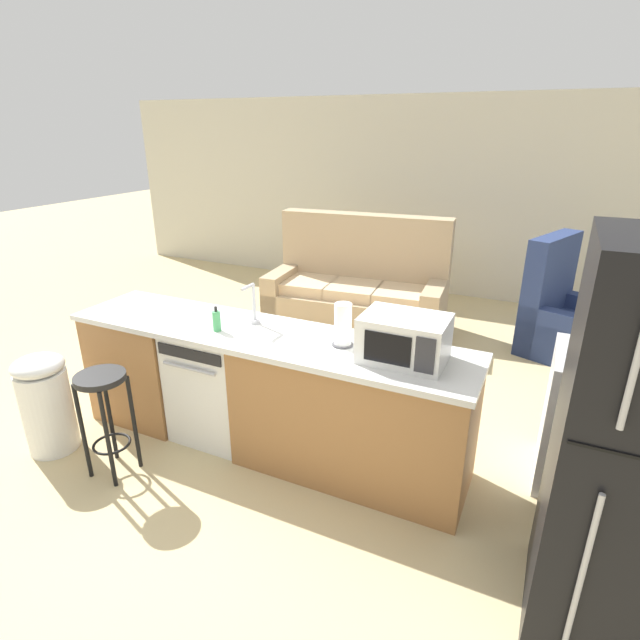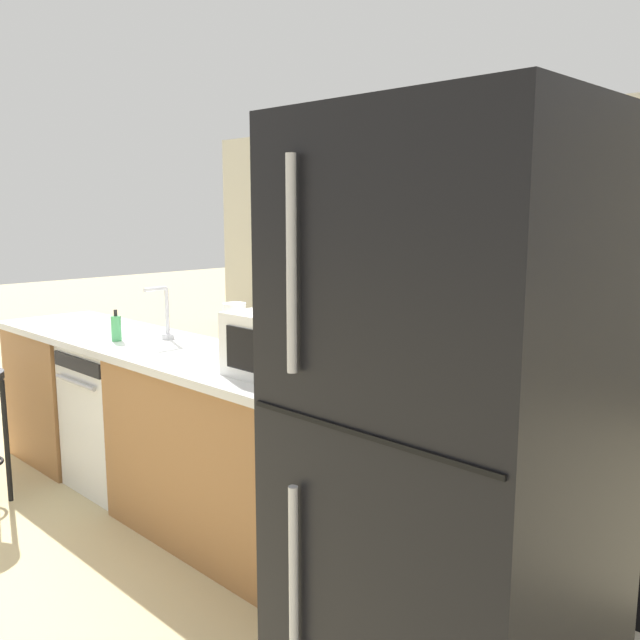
{
  "view_description": "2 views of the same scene",
  "coord_description": "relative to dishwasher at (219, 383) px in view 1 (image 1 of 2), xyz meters",
  "views": [
    {
      "loc": [
        1.85,
        -2.66,
        2.22
      ],
      "look_at": [
        0.32,
        0.56,
        0.82
      ],
      "focal_mm": 28.0,
      "sensor_mm": 36.0,
      "label": 1
    },
    {
      "loc": [
        3.26,
        -1.96,
        1.62
      ],
      "look_at": [
        0.68,
        0.67,
        1.02
      ],
      "focal_mm": 38.0,
      "sensor_mm": 36.0,
      "label": 2
    }
  ],
  "objects": [
    {
      "name": "ground_plane",
      "position": [
        0.25,
        0.0,
        -0.42
      ],
      "size": [
        24.0,
        24.0,
        0.0
      ],
      "primitive_type": "plane",
      "color": "tan"
    },
    {
      "name": "wall_back",
      "position": [
        0.55,
        4.2,
        0.88
      ],
      "size": [
        10.0,
        0.06,
        2.6
      ],
      "color": "beige",
      "rests_on": "ground_plane"
    },
    {
      "name": "kitchen_counter",
      "position": [
        0.49,
        0.0,
        -0.0
      ],
      "size": [
        2.94,
        0.66,
        0.9
      ],
      "color": "#9E6B3D",
      "rests_on": "ground_plane"
    },
    {
      "name": "dishwasher",
      "position": [
        0.0,
        0.0,
        0.0
      ],
      "size": [
        0.58,
        0.61,
        0.84
      ],
      "color": "white",
      "rests_on": "ground_plane"
    },
    {
      "name": "stove_range",
      "position": [
        2.6,
        0.55,
        0.03
      ],
      "size": [
        0.76,
        0.68,
        0.9
      ],
      "color": "#B7B7BC",
      "rests_on": "ground_plane"
    },
    {
      "name": "microwave",
      "position": [
        1.39,
        -0.0,
        0.62
      ],
      "size": [
        0.5,
        0.37,
        0.28
      ],
      "color": "white",
      "rests_on": "kitchen_counter"
    },
    {
      "name": "sink_faucet",
      "position": [
        0.27,
        0.11,
        0.61
      ],
      "size": [
        0.07,
        0.18,
        0.3
      ],
      "color": "silver",
      "rests_on": "kitchen_counter"
    },
    {
      "name": "paper_towel_roll",
      "position": [
        0.98,
        0.04,
        0.62
      ],
      "size": [
        0.14,
        0.14,
        0.28
      ],
      "color": "#4C4C51",
      "rests_on": "kitchen_counter"
    },
    {
      "name": "soap_bottle",
      "position": [
        0.11,
        -0.1,
        0.55
      ],
      "size": [
        0.06,
        0.06,
        0.18
      ],
      "color": "#4CB266",
      "rests_on": "kitchen_counter"
    },
    {
      "name": "bar_stool",
      "position": [
        -0.37,
        -0.72,
        0.11
      ],
      "size": [
        0.32,
        0.32,
        0.74
      ],
      "color": "black",
      "rests_on": "ground_plane"
    },
    {
      "name": "trash_bin",
      "position": [
        -0.98,
        -0.71,
        -0.04
      ],
      "size": [
        0.35,
        0.35,
        0.74
      ],
      "color": "white",
      "rests_on": "ground_plane"
    },
    {
      "name": "couch",
      "position": [
        0.12,
        2.55,
        -0.03
      ],
      "size": [
        2.07,
        1.07,
        1.27
      ],
      "color": "tan",
      "rests_on": "ground_plane"
    },
    {
      "name": "armchair",
      "position": [
        2.31,
        2.72,
        -0.07
      ],
      "size": [
        1.05,
        1.08,
        1.2
      ],
      "color": "navy",
      "rests_on": "ground_plane"
    }
  ]
}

